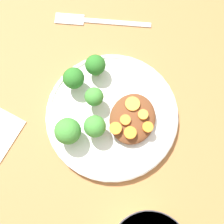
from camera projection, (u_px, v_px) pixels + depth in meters
ground_plane at (112, 117)px, 0.58m from camera, size 4.00×4.00×0.00m
plate at (112, 115)px, 0.57m from camera, size 0.24×0.24×0.02m
stew_mound at (133, 116)px, 0.55m from camera, size 0.10×0.08×0.02m
broccoli_floret_0 at (94, 97)px, 0.55m from camera, size 0.03×0.03×0.05m
broccoli_floret_1 at (68, 131)px, 0.52m from camera, size 0.05×0.05×0.06m
broccoli_floret_2 at (74, 78)px, 0.55m from camera, size 0.04×0.04×0.05m
broccoli_floret_3 at (95, 127)px, 0.53m from camera, size 0.04×0.04×0.06m
broccoli_floret_4 at (95, 65)px, 0.56m from camera, size 0.04×0.04×0.05m
carrot_slice_0 at (125, 120)px, 0.54m from camera, size 0.02×0.02×0.01m
carrot_slice_1 at (130, 133)px, 0.53m from camera, size 0.02×0.02×0.01m
carrot_slice_2 at (133, 104)px, 0.55m from camera, size 0.03×0.03×0.00m
carrot_slice_3 at (143, 115)px, 0.54m from camera, size 0.02×0.02×0.01m
carrot_slice_4 at (115, 128)px, 0.53m from camera, size 0.02×0.02×0.01m
carrot_slice_5 at (148, 127)px, 0.53m from camera, size 0.02×0.02×0.00m
fork at (93, 20)px, 0.64m from camera, size 0.06×0.20×0.01m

